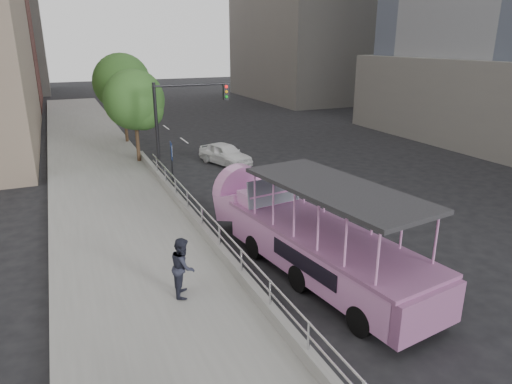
{
  "coord_description": "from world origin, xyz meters",
  "views": [
    {
      "loc": [
        -7.64,
        -11.41,
        7.26
      ],
      "look_at": [
        -1.36,
        2.95,
        2.02
      ],
      "focal_mm": 32.0,
      "sensor_mm": 36.0,
      "label": 1
    }
  ],
  "objects_px": {
    "car": "(225,154)",
    "traffic_signal": "(178,114)",
    "duck_boat": "(306,235)",
    "street_tree_near": "(136,102)",
    "parking_sign": "(172,161)",
    "pedestrian_mid": "(183,267)",
    "street_tree_far": "(124,85)"
  },
  "relations": [
    {
      "from": "car",
      "to": "traffic_signal",
      "type": "height_order",
      "value": "traffic_signal"
    },
    {
      "from": "duck_boat",
      "to": "car",
      "type": "height_order",
      "value": "duck_boat"
    },
    {
      "from": "car",
      "to": "street_tree_near",
      "type": "distance_m",
      "value": 6.0
    },
    {
      "from": "parking_sign",
      "to": "traffic_signal",
      "type": "xyz_separation_m",
      "value": [
        1.07,
        2.5,
        1.86
      ]
    },
    {
      "from": "parking_sign",
      "to": "street_tree_near",
      "type": "bearing_deg",
      "value": 95.1
    },
    {
      "from": "car",
      "to": "pedestrian_mid",
      "type": "relative_size",
      "value": 2.21
    },
    {
      "from": "traffic_signal",
      "to": "street_tree_far",
      "type": "relative_size",
      "value": 0.81
    },
    {
      "from": "duck_boat",
      "to": "car",
      "type": "xyz_separation_m",
      "value": [
        2.14,
        13.68,
        -0.54
      ]
    },
    {
      "from": "street_tree_near",
      "to": "traffic_signal",
      "type": "bearing_deg",
      "value": -65.02
    },
    {
      "from": "street_tree_near",
      "to": "street_tree_far",
      "type": "relative_size",
      "value": 0.89
    },
    {
      "from": "traffic_signal",
      "to": "street_tree_far",
      "type": "xyz_separation_m",
      "value": [
        -1.4,
        9.43,
        0.81
      ]
    },
    {
      "from": "car",
      "to": "traffic_signal",
      "type": "distance_m",
      "value": 4.61
    },
    {
      "from": "duck_boat",
      "to": "street_tree_near",
      "type": "xyz_separation_m",
      "value": [
        -2.66,
        15.41,
        2.63
      ]
    },
    {
      "from": "traffic_signal",
      "to": "street_tree_near",
      "type": "bearing_deg",
      "value": 114.98
    },
    {
      "from": "street_tree_near",
      "to": "street_tree_far",
      "type": "xyz_separation_m",
      "value": [
        0.2,
        6.0,
        0.49
      ]
    },
    {
      "from": "car",
      "to": "street_tree_far",
      "type": "xyz_separation_m",
      "value": [
        -4.6,
        7.73,
        3.65
      ]
    },
    {
      "from": "duck_boat",
      "to": "parking_sign",
      "type": "height_order",
      "value": "duck_boat"
    },
    {
      "from": "parking_sign",
      "to": "traffic_signal",
      "type": "bearing_deg",
      "value": 66.84
    },
    {
      "from": "street_tree_far",
      "to": "car",
      "type": "bearing_deg",
      "value": -59.23
    },
    {
      "from": "duck_boat",
      "to": "car",
      "type": "relative_size",
      "value": 2.57
    },
    {
      "from": "pedestrian_mid",
      "to": "street_tree_near",
      "type": "xyz_separation_m",
      "value": [
        1.6,
        15.93,
        2.65
      ]
    },
    {
      "from": "duck_boat",
      "to": "street_tree_near",
      "type": "height_order",
      "value": "street_tree_near"
    },
    {
      "from": "duck_boat",
      "to": "car",
      "type": "distance_m",
      "value": 13.85
    },
    {
      "from": "pedestrian_mid",
      "to": "street_tree_far",
      "type": "bearing_deg",
      "value": 12.88
    },
    {
      "from": "car",
      "to": "traffic_signal",
      "type": "bearing_deg",
      "value": -171.17
    },
    {
      "from": "parking_sign",
      "to": "duck_boat",
      "type": "bearing_deg",
      "value": -77.32
    },
    {
      "from": "street_tree_far",
      "to": "parking_sign",
      "type": "bearing_deg",
      "value": -88.42
    },
    {
      "from": "pedestrian_mid",
      "to": "traffic_signal",
      "type": "height_order",
      "value": "traffic_signal"
    },
    {
      "from": "car",
      "to": "street_tree_near",
      "type": "height_order",
      "value": "street_tree_near"
    },
    {
      "from": "car",
      "to": "duck_boat",
      "type": "bearing_deg",
      "value": -117.98
    },
    {
      "from": "car",
      "to": "traffic_signal",
      "type": "relative_size",
      "value": 0.74
    },
    {
      "from": "traffic_signal",
      "to": "street_tree_near",
      "type": "relative_size",
      "value": 0.91
    }
  ]
}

